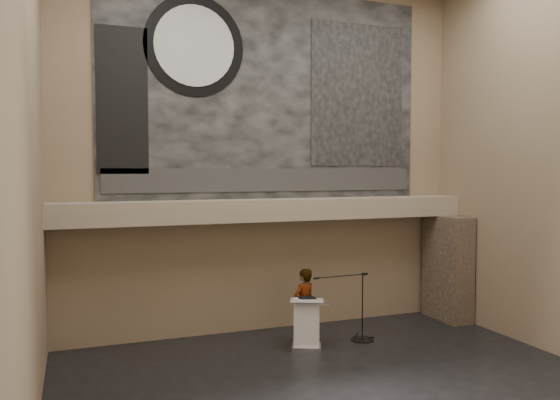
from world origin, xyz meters
name	(u,v)px	position (x,y,z in m)	size (l,w,h in m)	color
floor	(344,389)	(0.00, 0.00, 0.00)	(10.00, 10.00, 0.00)	black
wall_back	(268,155)	(0.00, 4.00, 4.25)	(10.00, 0.02, 8.50)	#857154
wall_front	(523,134)	(0.00, -4.00, 4.25)	(10.00, 0.02, 8.50)	#857154
wall_left	(29,143)	(-5.00, 0.00, 4.25)	(0.02, 8.00, 8.50)	#857154
soffit	(274,210)	(0.00, 3.60, 2.95)	(10.00, 0.80, 0.50)	gray
sprinkler_left	(208,224)	(-1.60, 3.55, 2.67)	(0.04, 0.04, 0.06)	#B2893D
sprinkler_right	(347,219)	(1.90, 3.55, 2.67)	(0.04, 0.04, 0.06)	#B2893D
banner	(269,95)	(0.00, 3.97, 5.70)	(8.00, 0.05, 5.00)	black
banner_text_strip	(269,180)	(0.00, 3.93, 3.65)	(7.76, 0.02, 0.55)	#2B2B2B
banner_clock_rim	(194,46)	(-1.80, 3.93, 6.70)	(2.30, 2.30, 0.02)	black
banner_clock_face	(195,46)	(-1.80, 3.91, 6.70)	(1.84, 1.84, 0.02)	silver
banner_building_print	(358,95)	(2.40, 3.93, 5.80)	(2.60, 0.02, 3.60)	black
banner_brick_print	(122,100)	(-3.40, 3.93, 5.40)	(1.10, 0.02, 3.20)	black
stone_pier	(447,268)	(4.65, 3.15, 1.35)	(0.60, 1.40, 2.70)	#423429
lectern	(307,324)	(0.26, 2.24, 0.55)	(0.85, 0.75, 1.13)	silver
binder	(307,298)	(0.26, 2.24, 1.12)	(0.33, 0.27, 0.04)	black
papers	(301,299)	(0.12, 2.25, 1.10)	(0.23, 0.31, 0.01)	silver
speaker_person	(304,305)	(0.38, 2.68, 0.84)	(0.61, 0.40, 1.68)	silver
mic_stand	(361,330)	(1.64, 2.35, 0.24)	(1.51, 0.52, 1.56)	black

